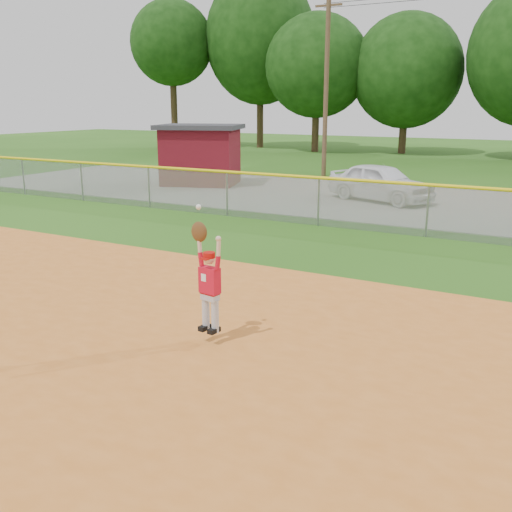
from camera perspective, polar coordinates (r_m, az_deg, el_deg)
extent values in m
plane|color=#265513|center=(8.07, 0.68, -12.33)|extent=(120.00, 120.00, 0.00)
cube|color=#C76924|center=(5.99, -14.11, -23.44)|extent=(24.00, 16.00, 0.04)
cube|color=gray|center=(22.89, 19.85, 4.82)|extent=(44.00, 10.00, 0.03)
imported|color=white|center=(22.79, 12.37, 7.21)|extent=(4.61, 3.05, 1.46)
cube|color=#510B13|center=(27.13, -5.56, 9.80)|extent=(3.91, 3.38, 2.58)
cube|color=#333338|center=(27.05, -5.64, 12.74)|extent=(4.43, 3.90, 0.21)
cube|color=gray|center=(16.94, 16.77, 4.31)|extent=(40.00, 0.03, 1.50)
cylinder|color=yellow|center=(16.83, 16.96, 6.81)|extent=(40.00, 0.10, 0.10)
cylinder|color=gray|center=(26.00, -22.25, 7.36)|extent=(0.06, 0.06, 1.50)
cylinder|color=gray|center=(23.54, -17.02, 7.12)|extent=(0.06, 0.06, 1.50)
cylinder|color=gray|center=(21.30, -10.65, 6.76)|extent=(0.06, 0.06, 1.50)
cylinder|color=gray|center=(19.39, -2.92, 6.20)|extent=(0.06, 0.06, 1.50)
cylinder|color=gray|center=(17.90, 6.27, 5.40)|extent=(0.06, 0.06, 1.50)
cylinder|color=gray|center=(16.94, 16.77, 4.31)|extent=(0.06, 0.06, 1.50)
cylinder|color=#4C3823|center=(30.54, 7.03, 16.37)|extent=(0.24, 0.24, 9.00)
cube|color=#4C3823|center=(30.89, 7.28, 23.62)|extent=(1.40, 0.10, 0.10)
cylinder|color=#422D1C|center=(51.45, -8.17, 13.98)|extent=(0.56, 0.56, 5.87)
ellipsoid|color=#193F0F|center=(51.68, -8.42, 20.34)|extent=(6.95, 6.95, 7.05)
cylinder|color=#422D1C|center=(50.76, 0.41, 14.24)|extent=(0.56, 0.56, 6.10)
ellipsoid|color=#193F0F|center=(51.03, 0.42, 20.94)|extent=(9.19, 9.19, 10.85)
cylinder|color=#422D1C|center=(46.51, 5.97, 13.07)|extent=(0.56, 0.56, 4.43)
ellipsoid|color=#193F0F|center=(46.57, 6.12, 18.40)|extent=(8.01, 8.01, 7.88)
cylinder|color=#422D1C|center=(45.98, 14.51, 12.46)|extent=(0.56, 0.56, 4.11)
ellipsoid|color=#193F0F|center=(46.01, 14.85, 17.45)|extent=(8.19, 8.19, 8.39)
cylinder|color=silver|center=(9.08, -5.04, -5.73)|extent=(0.13, 0.13, 0.54)
cylinder|color=silver|center=(8.96, -4.12, -6.00)|extent=(0.13, 0.13, 0.54)
cube|color=black|center=(9.15, -5.14, -7.14)|extent=(0.14, 0.23, 0.08)
cube|color=black|center=(9.03, -4.23, -7.42)|extent=(0.14, 0.23, 0.08)
cube|color=silver|center=(8.92, -4.62, -4.06)|extent=(0.30, 0.19, 0.11)
cube|color=maroon|center=(8.90, -4.63, -3.67)|extent=(0.31, 0.20, 0.04)
cube|color=red|center=(8.84, -4.66, -2.42)|extent=(0.34, 0.22, 0.41)
cube|color=white|center=(8.78, -5.27, -2.18)|extent=(0.10, 0.02, 0.12)
sphere|color=beige|center=(8.74, -4.71, -0.24)|extent=(0.21, 0.21, 0.18)
cylinder|color=#AD0F0A|center=(8.73, -4.71, 0.10)|extent=(0.21, 0.21, 0.09)
cube|color=#AD0F0A|center=(8.67, -5.13, -0.27)|extent=(0.15, 0.13, 0.02)
cylinder|color=red|center=(8.86, -5.53, -0.30)|extent=(0.11, 0.09, 0.22)
cylinder|color=beige|center=(8.82, -5.67, 1.13)|extent=(0.09, 0.07, 0.24)
ellipsoid|color=#4C2D14|center=(8.77, -5.70, 2.43)|extent=(0.29, 0.17, 0.32)
sphere|color=white|center=(8.70, -5.77, 4.90)|extent=(0.09, 0.09, 0.08)
cylinder|color=red|center=(8.64, -3.85, -0.66)|extent=(0.11, 0.09, 0.22)
cylinder|color=beige|center=(8.57, -3.77, 0.77)|extent=(0.09, 0.07, 0.24)
sphere|color=beige|center=(8.53, -3.79, 1.74)|extent=(0.10, 0.10, 0.09)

